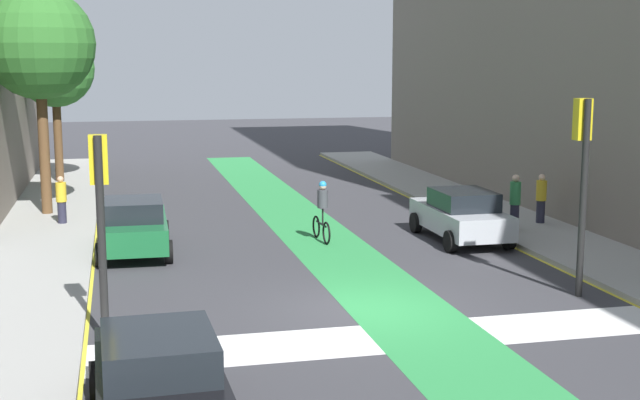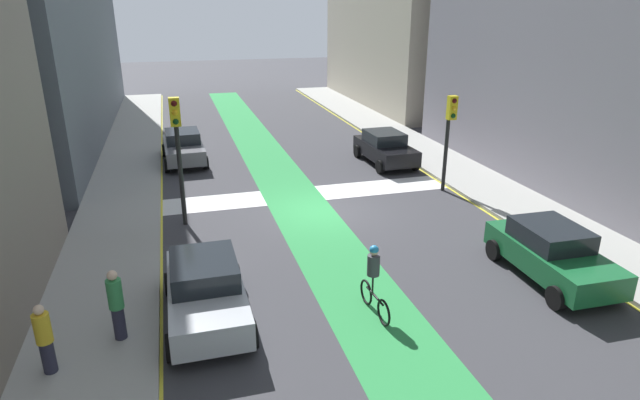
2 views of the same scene
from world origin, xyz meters
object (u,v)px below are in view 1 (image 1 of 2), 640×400
Objects in this scene: car_green_left_far at (134,226)px; pedestrian_sidewalk_right_b at (515,201)px; traffic_signal_near_right at (583,159)px; traffic_signal_near_left at (100,197)px; car_silver_right_far at (461,215)px; street_tree_far at (55,69)px; pedestrian_sidewalk_left_a at (61,199)px; street_tree_near at (39,45)px; pedestrian_sidewalk_right_a at (541,198)px; car_black_left_near at (159,380)px; cyclist_in_lane at (322,210)px.

pedestrian_sidewalk_right_b reaches higher than car_green_left_far.
traffic_signal_near_right is 12.31m from car_green_left_far.
car_green_left_far is at bearing 84.52° from traffic_signal_near_left.
street_tree_far is (-12.56, 15.16, 4.21)m from car_silver_right_far.
pedestrian_sidewalk_left_a is (-2.22, 4.40, 0.13)m from car_green_left_far.
car_silver_right_far is (10.40, 7.11, -2.04)m from traffic_signal_near_left.
car_silver_right_far is at bearing 92.81° from traffic_signal_near_right.
street_tree_near is at bearing 156.24° from pedestrian_sidewalk_right_b.
pedestrian_sidewalk_left_a is 0.89× the size of pedestrian_sidewalk_right_b.
street_tree_near is at bearing -89.61° from street_tree_far.
street_tree_near is (-14.52, 6.39, 4.88)m from pedestrian_sidewalk_right_b.
pedestrian_sidewalk_right_a is 1.04× the size of pedestrian_sidewalk_left_a.
street_tree_near reaches higher than car_black_left_near.
pedestrian_sidewalk_right_b is (2.02, 0.55, 0.24)m from car_silver_right_far.
pedestrian_sidewalk_right_a is at bearing -19.18° from street_tree_near.
traffic_signal_near_left is at bearing -128.20° from cyclist_in_lane.
pedestrian_sidewalk_left_a is at bearing 162.55° from pedestrian_sidewalk_right_b.
traffic_signal_near_right reaches higher than cyclist_in_lane.
traffic_signal_near_right reaches higher than pedestrian_sidewalk_right_b.
cyclist_in_lane reaches higher than car_green_left_far.
pedestrian_sidewalk_right_b is 0.23× the size of street_tree_near.
pedestrian_sidewalk_right_a is at bearing -12.91° from pedestrian_sidewalk_left_a.
traffic_signal_near_right reaches higher than pedestrian_sidewalk_right_a.
traffic_signal_near_left reaches higher than cyclist_in_lane.
cyclist_in_lane is 1.20× the size of pedestrian_sidewalk_left_a.
traffic_signal_near_right is at bearing -58.34° from cyclist_in_lane.
car_green_left_far is 1.00× the size of car_black_left_near.
street_tree_far reaches higher than pedestrian_sidewalk_right_b.
car_silver_right_far is at bearing -22.47° from pedestrian_sidewalk_left_a.
street_tree_near reaches higher than cyclist_in_lane.
street_tree_far is at bearing 101.16° from car_green_left_far.
pedestrian_sidewalk_right_a is 0.21× the size of street_tree_near.
traffic_signal_near_left is at bearing -95.48° from car_green_left_far.
cyclist_in_lane is at bearing -35.84° from street_tree_near.
traffic_signal_near_left reaches higher than pedestrian_sidewalk_right_b.
pedestrian_sidewalk_left_a is 0.24× the size of street_tree_far.
traffic_signal_near_right is at bearing -111.64° from pedestrian_sidewalk_right_a.
car_silver_right_far is at bearing 34.35° from traffic_signal_near_left.
street_tree_near is (-12.50, 6.94, 5.12)m from car_silver_right_far.
car_green_left_far is 2.64× the size of pedestrian_sidewalk_right_a.
car_green_left_far is 15.51m from street_tree_far.
car_silver_right_far is 12.86m from pedestrian_sidewalk_left_a.
street_tree_near is at bearing 98.51° from traffic_signal_near_left.
traffic_signal_near_left is 2.61× the size of pedestrian_sidewalk_left_a.
cyclist_in_lane is at bearing 167.93° from car_silver_right_far.
pedestrian_sidewalk_right_a is 15.65m from pedestrian_sidewalk_left_a.
traffic_signal_near_left is 10.33m from cyclist_in_lane.
car_black_left_near is (-9.57, -11.71, 0.00)m from car_silver_right_far.
cyclist_in_lane is (6.28, 7.99, -1.87)m from traffic_signal_near_left.
traffic_signal_near_left is at bearing -148.35° from pedestrian_sidewalk_right_b.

